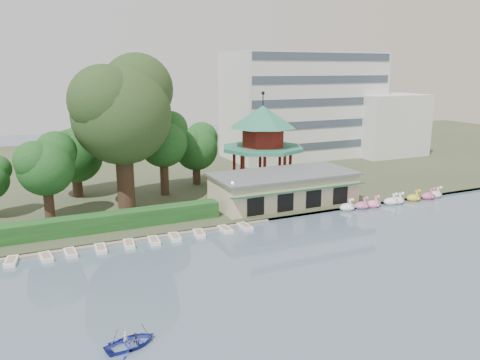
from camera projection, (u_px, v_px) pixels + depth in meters
ground_plane at (310, 291)px, 37.36m from camera, size 220.00×220.00×0.00m
shore at (151, 167)px, 83.39m from camera, size 220.00×70.00×0.40m
embankment at (226, 225)px, 52.66m from camera, size 220.00×0.60×0.30m
dock at (119, 241)px, 47.76m from camera, size 34.00×1.60×0.24m
boathouse at (284, 187)px, 60.30m from camera, size 18.60×9.39×3.90m
pavilion at (263, 137)px, 68.81m from camera, size 12.40×12.40×13.50m
office_building at (317, 108)px, 91.65m from camera, size 38.00×18.00×20.00m
hedge at (83, 225)px, 49.20m from camera, size 30.00×2.00×1.80m
lamp_post at (233, 193)px, 54.03m from camera, size 0.36×0.36×4.28m
big_tree at (122, 107)px, 55.83m from camera, size 13.03×12.14×18.85m
small_trees at (94, 155)px, 59.50m from camera, size 39.69×16.91×11.37m
swan_boats at (395, 201)px, 61.44m from camera, size 16.91×2.07×1.92m
moored_rowboats at (114, 246)px, 46.21m from camera, size 29.61×2.66×0.36m
rowboat_with_passengers at (131, 339)px, 29.75m from camera, size 5.28×4.27×2.01m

